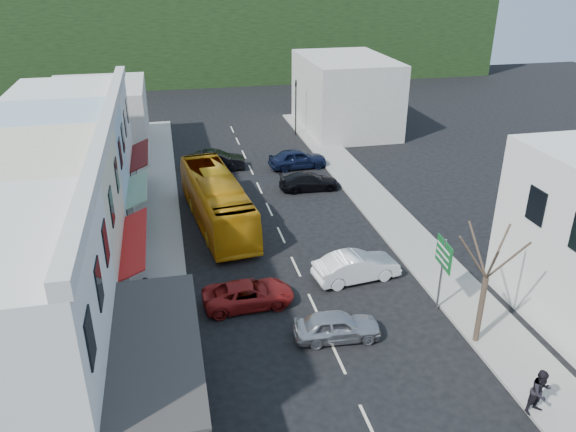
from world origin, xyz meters
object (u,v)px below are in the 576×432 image
at_px(traffic_signal, 296,108).
at_px(street_tree, 486,278).
at_px(pedestrian_right, 540,394).
at_px(car_white, 356,268).
at_px(bus, 217,201).
at_px(direction_sign, 441,275).
at_px(car_silver, 337,325).
at_px(car_red, 248,293).
at_px(pedestrian_left, 147,291).

bearing_deg(traffic_signal, street_tree, 96.14).
bearing_deg(pedestrian_right, car_white, 96.15).
height_order(bus, street_tree, street_tree).
height_order(car_white, pedestrian_right, pedestrian_right).
relative_size(bus, direction_sign, 3.02).
bearing_deg(street_tree, direction_sign, 100.18).
distance_m(pedestrian_right, traffic_signal, 37.77).
relative_size(car_silver, pedestrian_right, 2.59).
relative_size(bus, traffic_signal, 2.20).
distance_m(car_white, car_red, 6.10).
relative_size(bus, car_white, 2.64).
distance_m(car_white, pedestrian_left, 10.81).
relative_size(car_white, street_tree, 0.65).
xyz_separation_m(car_red, traffic_signal, (8.94, 28.13, 1.93)).
relative_size(bus, car_red, 2.52).
xyz_separation_m(bus, car_silver, (4.00, -13.25, -0.85)).
bearing_deg(car_white, pedestrian_right, -169.79).
height_order(pedestrian_left, street_tree, street_tree).
height_order(pedestrian_right, traffic_signal, traffic_signal).
bearing_deg(bus, direction_sign, -58.68).
bearing_deg(street_tree, car_red, 151.40).
height_order(bus, car_silver, bus).
height_order(bus, direction_sign, direction_sign).
bearing_deg(pedestrian_left, car_red, -115.80).
height_order(car_silver, pedestrian_left, pedestrian_left).
bearing_deg(direction_sign, bus, 132.50).
bearing_deg(car_silver, traffic_signal, -5.44).
distance_m(car_red, traffic_signal, 29.58).
height_order(direction_sign, street_tree, street_tree).
height_order(car_silver, pedestrian_right, pedestrian_right).
distance_m(pedestrian_right, direction_sign, 7.31).
bearing_deg(pedestrian_left, car_silver, -134.10).
bearing_deg(pedestrian_right, bus, 105.65).
distance_m(bus, car_silver, 13.87).
bearing_deg(pedestrian_right, car_red, 122.91).
bearing_deg(direction_sign, pedestrian_left, 171.76).
bearing_deg(car_white, direction_sign, -147.82).
height_order(car_silver, car_red, same).
distance_m(pedestrian_left, direction_sign, 14.13).
relative_size(car_red, street_tree, 0.68).
xyz_separation_m(bus, car_white, (6.51, -8.55, -0.85)).
height_order(car_red, pedestrian_right, pedestrian_right).
relative_size(car_red, pedestrian_right, 2.71).
height_order(bus, pedestrian_right, bus).
xyz_separation_m(bus, direction_sign, (9.46, -12.11, 0.37)).
bearing_deg(car_red, street_tree, -121.40).
relative_size(bus, car_silver, 2.64).
distance_m(car_red, pedestrian_right, 13.46).
distance_m(bus, traffic_signal, 20.70).
height_order(car_silver, car_white, same).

